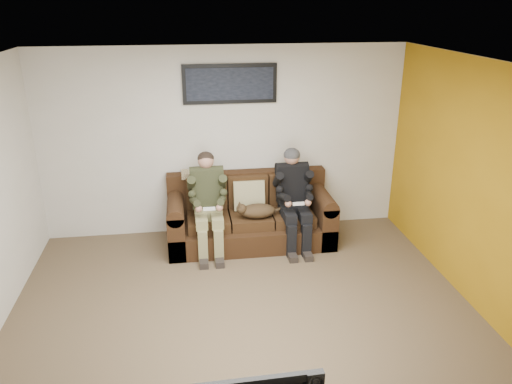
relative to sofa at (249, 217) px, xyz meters
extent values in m
plane|color=brown|center=(-0.29, -1.83, -0.34)|extent=(5.00, 5.00, 0.00)
plane|color=silver|center=(-0.29, -1.83, 2.26)|extent=(5.00, 5.00, 0.00)
plane|color=beige|center=(-0.29, 0.42, 0.96)|extent=(5.00, 0.00, 5.00)
plane|color=beige|center=(-0.29, -4.08, 0.96)|extent=(5.00, 0.00, 5.00)
plane|color=beige|center=(2.21, -1.83, 0.96)|extent=(0.00, 4.50, 4.50)
plane|color=#A37310|center=(2.20, -1.83, 0.96)|extent=(0.00, 4.50, 4.50)
cube|color=#311D0E|center=(0.00, -0.08, -0.19)|extent=(2.21, 0.96, 0.30)
cube|color=#311D0E|center=(0.00, 0.30, 0.26)|extent=(2.21, 0.20, 0.60)
cube|color=#311D0E|center=(-1.00, -0.08, -0.04)|extent=(0.22, 0.96, 0.60)
cube|color=#311D0E|center=(1.00, -0.08, -0.04)|extent=(0.22, 0.96, 0.60)
cylinder|color=#311D0E|center=(-1.00, -0.08, 0.26)|extent=(0.22, 0.96, 0.22)
cylinder|color=#311D0E|center=(1.00, -0.08, 0.26)|extent=(0.22, 0.96, 0.22)
cube|color=#372110|center=(-0.57, -0.13, 0.03)|extent=(0.55, 0.60, 0.14)
cube|color=#372110|center=(-0.57, 0.16, 0.32)|extent=(0.55, 0.14, 0.44)
cube|color=#372110|center=(0.00, -0.13, 0.03)|extent=(0.55, 0.60, 0.14)
cube|color=#372110|center=(0.00, 0.16, 0.32)|extent=(0.55, 0.14, 0.44)
cube|color=#372110|center=(0.57, -0.13, 0.03)|extent=(0.55, 0.60, 0.14)
cube|color=#372110|center=(0.57, 0.16, 0.32)|extent=(0.55, 0.14, 0.44)
cube|color=tan|center=(0.00, 0.04, 0.30)|extent=(0.42, 0.20, 0.42)
cube|color=#C1B48E|center=(-0.67, 0.28, 0.56)|extent=(0.45, 0.22, 0.08)
cube|color=#898355|center=(-0.57, -0.16, 0.17)|extent=(0.36, 0.30, 0.14)
cube|color=#2C2F1C|center=(-0.57, -0.06, 0.47)|extent=(0.40, 0.30, 0.53)
cylinder|color=#2C2F1C|center=(-0.57, -0.04, 0.68)|extent=(0.44, 0.18, 0.18)
sphere|color=#A87460|center=(-0.57, -0.02, 0.84)|extent=(0.21, 0.21, 0.21)
cube|color=#898355|center=(-0.67, -0.36, 0.16)|extent=(0.15, 0.42, 0.13)
cube|color=#898355|center=(-0.47, -0.36, 0.16)|extent=(0.15, 0.42, 0.13)
cube|color=#898355|center=(-0.67, -0.56, -0.12)|extent=(0.12, 0.13, 0.44)
cube|color=#898355|center=(-0.47, -0.56, -0.12)|extent=(0.12, 0.13, 0.44)
cube|color=black|center=(-0.67, -0.64, -0.30)|extent=(0.11, 0.26, 0.08)
cube|color=black|center=(-0.47, -0.64, -0.30)|extent=(0.11, 0.26, 0.08)
cylinder|color=#2C2F1C|center=(-0.77, -0.13, 0.57)|extent=(0.11, 0.30, 0.28)
cylinder|color=#2C2F1C|center=(-0.37, -0.13, 0.57)|extent=(0.11, 0.30, 0.28)
cylinder|color=#2C2F1C|center=(-0.74, -0.35, 0.41)|extent=(0.14, 0.32, 0.15)
cylinder|color=#2C2F1C|center=(-0.40, -0.35, 0.41)|extent=(0.14, 0.32, 0.15)
sphere|color=#A87460|center=(-0.70, -0.47, 0.36)|extent=(0.09, 0.09, 0.09)
sphere|color=#A87460|center=(-0.44, -0.47, 0.36)|extent=(0.09, 0.09, 0.09)
cube|color=white|center=(-0.57, -0.49, 0.36)|extent=(0.15, 0.04, 0.03)
ellipsoid|color=black|center=(-0.57, 0.00, 0.87)|extent=(0.22, 0.22, 0.17)
cube|color=black|center=(0.57, -0.16, 0.17)|extent=(0.36, 0.30, 0.14)
cube|color=black|center=(0.57, -0.06, 0.47)|extent=(0.40, 0.30, 0.53)
cylinder|color=black|center=(0.57, -0.04, 0.68)|extent=(0.44, 0.18, 0.18)
sphere|color=#A06D59|center=(0.57, -0.02, 0.84)|extent=(0.21, 0.21, 0.21)
cube|color=black|center=(0.47, -0.36, 0.16)|extent=(0.15, 0.42, 0.13)
cube|color=black|center=(0.67, -0.36, 0.16)|extent=(0.15, 0.42, 0.13)
cube|color=black|center=(0.47, -0.56, -0.12)|extent=(0.12, 0.13, 0.44)
cube|color=black|center=(0.67, -0.56, -0.12)|extent=(0.12, 0.13, 0.44)
cube|color=black|center=(0.47, -0.64, -0.30)|extent=(0.11, 0.26, 0.08)
cube|color=black|center=(0.67, -0.64, -0.30)|extent=(0.11, 0.26, 0.08)
cylinder|color=black|center=(0.37, -0.13, 0.57)|extent=(0.11, 0.30, 0.28)
cylinder|color=black|center=(0.77, -0.13, 0.57)|extent=(0.11, 0.30, 0.28)
cylinder|color=black|center=(0.40, -0.35, 0.41)|extent=(0.14, 0.32, 0.15)
cylinder|color=black|center=(0.74, -0.35, 0.41)|extent=(0.14, 0.32, 0.15)
sphere|color=#A06D59|center=(0.44, -0.47, 0.36)|extent=(0.09, 0.09, 0.09)
sphere|color=#A06D59|center=(0.70, -0.47, 0.36)|extent=(0.09, 0.09, 0.09)
cube|color=white|center=(0.57, -0.49, 0.36)|extent=(0.15, 0.04, 0.03)
ellipsoid|color=black|center=(0.57, -0.02, 0.87)|extent=(0.22, 0.22, 0.19)
ellipsoid|color=#4C361E|center=(0.08, -0.27, 0.20)|extent=(0.47, 0.26, 0.19)
sphere|color=#4C361E|center=(-0.14, -0.30, 0.25)|extent=(0.14, 0.14, 0.14)
cone|color=#4C361E|center=(-0.16, -0.33, 0.32)|extent=(0.04, 0.04, 0.04)
cone|color=#4C361E|center=(-0.16, -0.26, 0.32)|extent=(0.04, 0.04, 0.04)
cylinder|color=#4C361E|center=(0.32, -0.22, 0.16)|extent=(0.26, 0.13, 0.08)
cube|color=black|center=(-0.20, 0.39, 1.76)|extent=(1.25, 0.04, 0.52)
cube|color=black|center=(-0.20, 0.37, 1.76)|extent=(1.15, 0.01, 0.42)
camera|label=1|loc=(-0.81, -6.23, 2.82)|focal=35.00mm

